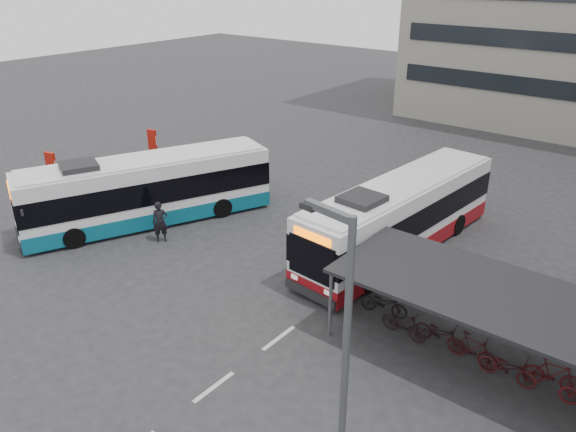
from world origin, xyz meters
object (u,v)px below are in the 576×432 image
Objects in this scene: pedestrian at (160,222)px; lamp_post at (341,365)px; bus_teal at (148,191)px; bus_main at (400,217)px.

pedestrian is 15.52m from lamp_post.
lamp_post is (15.75, -7.54, 2.68)m from bus_teal.
lamp_post reaches higher than pedestrian.
bus_main is 13.60m from lamp_post.
lamp_post is at bearing -62.74° from bus_main.
bus_main is 6.20× the size of pedestrian.
bus_main is at bearing -17.95° from pedestrian.
pedestrian is at bearing -141.22° from bus_main.
bus_teal is (-10.64, -4.77, 0.02)m from bus_main.
bus_teal is at bearing 101.18° from pedestrian.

